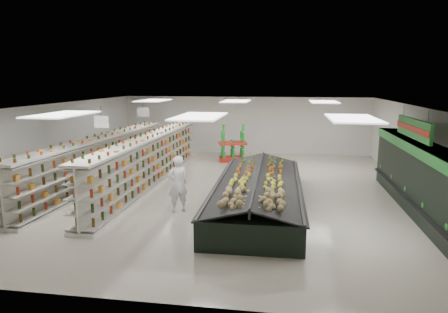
% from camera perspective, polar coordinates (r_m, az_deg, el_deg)
% --- Properties ---
extents(floor, '(16.00, 16.00, 0.00)m').
position_cam_1_polar(floor, '(15.32, -0.20, -4.76)').
color(floor, beige).
rests_on(floor, ground).
extents(ceiling, '(14.00, 16.00, 0.02)m').
position_cam_1_polar(ceiling, '(14.79, -0.21, 7.27)').
color(ceiling, white).
rests_on(ceiling, wall_back).
extents(wall_back, '(14.00, 0.02, 3.20)m').
position_cam_1_polar(wall_back, '(22.84, 2.93, 4.50)').
color(wall_back, silver).
rests_on(wall_back, floor).
extents(wall_front, '(14.00, 0.02, 3.20)m').
position_cam_1_polar(wall_front, '(7.41, -9.99, -9.24)').
color(wall_front, silver).
rests_on(wall_front, floor).
extents(wall_left, '(0.02, 16.00, 3.20)m').
position_cam_1_polar(wall_left, '(17.47, -23.52, 1.64)').
color(wall_left, silver).
rests_on(wall_left, floor).
extents(wall_right, '(0.02, 16.00, 3.20)m').
position_cam_1_polar(wall_right, '(15.53, 26.25, 0.37)').
color(wall_right, silver).
rests_on(wall_right, floor).
extents(produce_wall_case, '(0.93, 8.00, 2.20)m').
position_cam_1_polar(produce_wall_case, '(14.05, 26.09, -2.12)').
color(produce_wall_case, black).
rests_on(produce_wall_case, floor).
extents(aisle_sign_near, '(0.52, 0.06, 0.75)m').
position_cam_1_polar(aisle_sign_near, '(14.05, -17.09, 4.77)').
color(aisle_sign_near, white).
rests_on(aisle_sign_near, ceiling).
extents(aisle_sign_far, '(0.52, 0.06, 0.75)m').
position_cam_1_polar(aisle_sign_far, '(17.72, -11.48, 6.20)').
color(aisle_sign_far, white).
rests_on(aisle_sign_far, ceiling).
extents(hortifruti_banner, '(0.12, 3.20, 0.95)m').
position_cam_1_polar(hortifruti_banner, '(13.74, 25.44, 3.64)').
color(hortifruti_banner, '#217C2A').
rests_on(hortifruti_banner, ceiling).
extents(gondola_left, '(1.36, 11.00, 1.90)m').
position_cam_1_polar(gondola_left, '(16.85, -17.07, -0.76)').
color(gondola_left, white).
rests_on(gondola_left, floor).
extents(gondola_center, '(0.96, 11.32, 1.96)m').
position_cam_1_polar(gondola_center, '(16.19, -10.51, -0.82)').
color(gondola_center, white).
rests_on(gondola_center, floor).
extents(produce_island, '(2.92, 7.83, 1.16)m').
position_cam_1_polar(produce_island, '(13.29, 4.89, -4.87)').
color(produce_island, black).
rests_on(produce_island, floor).
extents(soda_endcap, '(1.59, 1.28, 1.78)m').
position_cam_1_polar(soda_endcap, '(20.54, 1.23, 1.72)').
color(soda_endcap, '#AA1C13').
rests_on(soda_endcap, floor).
extents(shopper_main, '(0.79, 0.73, 1.81)m').
position_cam_1_polar(shopper_main, '(12.68, -6.63, -3.92)').
color(shopper_main, white).
rests_on(shopper_main, floor).
extents(shopper_background, '(0.65, 0.89, 1.66)m').
position_cam_1_polar(shopper_background, '(19.44, -7.91, 0.99)').
color(shopper_background, '#9C8460').
rests_on(shopper_background, floor).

